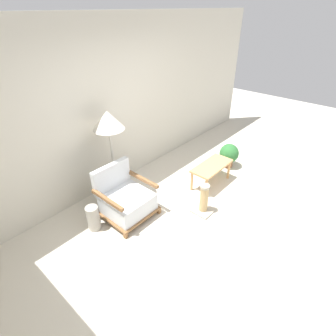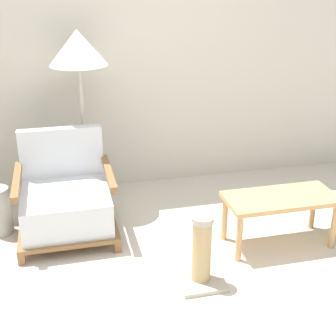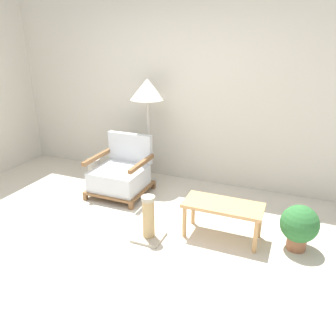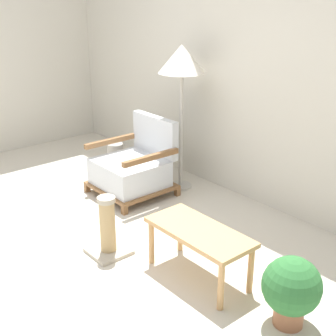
{
  "view_description": "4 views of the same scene",
  "coord_description": "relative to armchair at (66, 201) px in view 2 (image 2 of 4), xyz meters",
  "views": [
    {
      "loc": [
        -2.46,
        -1.22,
        2.75
      ],
      "look_at": [
        0.2,
        1.1,
        0.55
      ],
      "focal_mm": 28.0,
      "sensor_mm": 36.0,
      "label": 1
    },
    {
      "loc": [
        -0.55,
        -2.02,
        1.91
      ],
      "look_at": [
        0.2,
        1.1,
        0.55
      ],
      "focal_mm": 50.0,
      "sensor_mm": 36.0,
      "label": 2
    },
    {
      "loc": [
        1.58,
        -2.24,
        1.99
      ],
      "look_at": [
        0.2,
        1.1,
        0.55
      ],
      "focal_mm": 35.0,
      "sensor_mm": 36.0,
      "label": 3
    },
    {
      "loc": [
        3.08,
        -1.31,
        2.02
      ],
      "look_at": [
        0.2,
        1.1,
        0.55
      ],
      "focal_mm": 50.0,
      "sensor_mm": 36.0,
      "label": 4
    }
  ],
  "objects": [
    {
      "name": "wall_back",
      "position": [
        0.56,
        0.85,
        1.07
      ],
      "size": [
        8.0,
        0.06,
        2.7
      ],
      "color": "beige",
      "rests_on": "ground_plane"
    },
    {
      "name": "ground_plane",
      "position": [
        0.56,
        -1.28,
        -0.28
      ],
      "size": [
        14.0,
        14.0,
        0.0
      ],
      "primitive_type": "plane",
      "color": "beige"
    },
    {
      "name": "armchair",
      "position": [
        0.0,
        0.0,
        0.0
      ],
      "size": [
        0.73,
        0.71,
        0.77
      ],
      "color": "brown",
      "rests_on": "ground_plane"
    },
    {
      "name": "floor_lamp",
      "position": [
        0.2,
        0.47,
        1.03
      ],
      "size": [
        0.46,
        0.46,
        1.49
      ],
      "color": "#B7B2A8",
      "rests_on": "ground_plane"
    },
    {
      "name": "scratching_post",
      "position": [
        0.82,
        -0.85,
        -0.08
      ],
      "size": [
        0.3,
        0.3,
        0.5
      ],
      "color": "#B2A893",
      "rests_on": "ground_plane"
    },
    {
      "name": "coffee_table",
      "position": [
        1.53,
        -0.53,
        0.06
      ],
      "size": [
        0.82,
        0.38,
        0.39
      ],
      "color": "tan",
      "rests_on": "ground_plane"
    }
  ]
}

